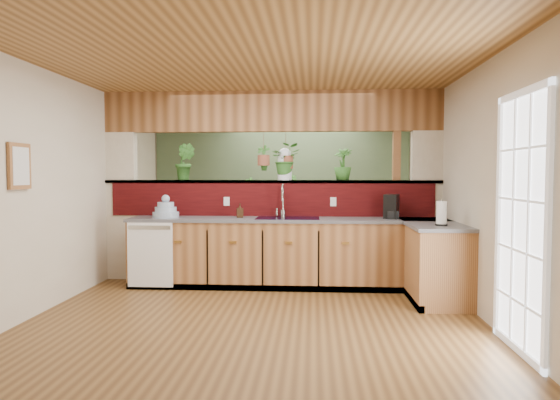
# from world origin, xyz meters

# --- Properties ---
(ground) EXTENTS (4.60, 7.00, 0.01)m
(ground) POSITION_xyz_m (0.00, 0.00, 0.00)
(ground) COLOR brown
(ground) RESTS_ON ground
(ceiling) EXTENTS (4.60, 7.00, 0.01)m
(ceiling) POSITION_xyz_m (0.00, 0.00, 2.60)
(ceiling) COLOR brown
(ceiling) RESTS_ON ground
(wall_back) EXTENTS (4.60, 0.02, 2.60)m
(wall_back) POSITION_xyz_m (0.00, 3.50, 1.30)
(wall_back) COLOR beige
(wall_back) RESTS_ON ground
(wall_front) EXTENTS (4.60, 0.02, 2.60)m
(wall_front) POSITION_xyz_m (0.00, -3.50, 1.30)
(wall_front) COLOR beige
(wall_front) RESTS_ON ground
(wall_left) EXTENTS (0.02, 7.00, 2.60)m
(wall_left) POSITION_xyz_m (-2.30, 0.00, 1.30)
(wall_left) COLOR beige
(wall_left) RESTS_ON ground
(wall_right) EXTENTS (0.02, 7.00, 2.60)m
(wall_right) POSITION_xyz_m (2.30, 0.00, 1.30)
(wall_right) COLOR beige
(wall_right) RESTS_ON ground
(pass_through_partition) EXTENTS (4.60, 0.21, 2.60)m
(pass_through_partition) POSITION_xyz_m (0.03, 1.35, 1.19)
(pass_through_partition) COLOR beige
(pass_through_partition) RESTS_ON ground
(pass_through_ledge) EXTENTS (4.60, 0.21, 0.04)m
(pass_through_ledge) POSITION_xyz_m (0.00, 1.35, 1.37)
(pass_through_ledge) COLOR brown
(pass_through_ledge) RESTS_ON ground
(header_beam) EXTENTS (4.60, 0.15, 0.55)m
(header_beam) POSITION_xyz_m (0.00, 1.35, 2.33)
(header_beam) COLOR brown
(header_beam) RESTS_ON ground
(sage_backwall) EXTENTS (4.55, 0.02, 2.55)m
(sage_backwall) POSITION_xyz_m (0.00, 3.48, 1.30)
(sage_backwall) COLOR #4A6042
(sage_backwall) RESTS_ON ground
(countertop) EXTENTS (4.14, 1.52, 0.90)m
(countertop) POSITION_xyz_m (0.84, 0.87, 0.45)
(countertop) COLOR brown
(countertop) RESTS_ON ground
(dishwasher) EXTENTS (0.58, 0.03, 0.82)m
(dishwasher) POSITION_xyz_m (-1.48, 0.66, 0.46)
(dishwasher) COLOR white
(dishwasher) RESTS_ON ground
(navy_sink) EXTENTS (0.82, 0.50, 0.18)m
(navy_sink) POSITION_xyz_m (0.25, 0.98, 0.82)
(navy_sink) COLOR black
(navy_sink) RESTS_ON countertop
(french_door) EXTENTS (0.06, 1.02, 2.16)m
(french_door) POSITION_xyz_m (2.27, -1.30, 1.05)
(french_door) COLOR white
(french_door) RESTS_ON ground
(framed_print) EXTENTS (0.04, 0.35, 0.45)m
(framed_print) POSITION_xyz_m (-2.27, -0.80, 1.55)
(framed_print) COLOR brown
(framed_print) RESTS_ON wall_left
(faucet) EXTENTS (0.19, 0.19, 0.44)m
(faucet) POSITION_xyz_m (0.17, 1.13, 1.14)
(faucet) COLOR #B7B7B2
(faucet) RESTS_ON countertop
(dish_stack) EXTENTS (0.35, 0.35, 0.30)m
(dish_stack) POSITION_xyz_m (-1.36, 0.94, 0.99)
(dish_stack) COLOR #91A4BB
(dish_stack) RESTS_ON countertop
(soap_dispenser) EXTENTS (0.10, 0.10, 0.19)m
(soap_dispenser) POSITION_xyz_m (-0.38, 1.00, 0.99)
(soap_dispenser) COLOR #382314
(soap_dispenser) RESTS_ON countertop
(coffee_maker) EXTENTS (0.17, 0.28, 0.31)m
(coffee_maker) POSITION_xyz_m (1.59, 1.02, 1.04)
(coffee_maker) COLOR black
(coffee_maker) RESTS_ON countertop
(paper_towel) EXTENTS (0.14, 0.14, 0.29)m
(paper_towel) POSITION_xyz_m (2.01, 0.15, 1.03)
(paper_towel) COLOR black
(paper_towel) RESTS_ON countertop
(glass_jar) EXTENTS (0.20, 0.20, 0.44)m
(glass_jar) POSITION_xyz_m (0.19, 1.35, 1.61)
(glass_jar) COLOR silver
(glass_jar) RESTS_ON pass_through_ledge
(ledge_plant_left) EXTENTS (0.31, 0.27, 0.50)m
(ledge_plant_left) POSITION_xyz_m (-1.20, 1.35, 1.64)
(ledge_plant_left) COLOR #2B6121
(ledge_plant_left) RESTS_ON pass_through_ledge
(ledge_plant_right) EXTENTS (0.32, 0.32, 0.44)m
(ledge_plant_right) POSITION_xyz_m (0.98, 1.35, 1.61)
(ledge_plant_right) COLOR #2B6121
(ledge_plant_right) RESTS_ON pass_through_ledge
(hanging_plant_a) EXTENTS (0.22, 0.18, 0.47)m
(hanging_plant_a) POSITION_xyz_m (-0.10, 1.35, 1.81)
(hanging_plant_a) COLOR brown
(hanging_plant_a) RESTS_ON header_beam
(hanging_plant_b) EXTENTS (0.40, 0.35, 0.56)m
(hanging_plant_b) POSITION_xyz_m (0.20, 1.35, 1.86)
(hanging_plant_b) COLOR brown
(hanging_plant_b) RESTS_ON header_beam
(shelving_console) EXTENTS (1.63, 0.48, 1.08)m
(shelving_console) POSITION_xyz_m (-0.16, 3.25, 0.50)
(shelving_console) COLOR black
(shelving_console) RESTS_ON ground
(shelf_plant_a) EXTENTS (0.21, 0.16, 0.38)m
(shelf_plant_a) POSITION_xyz_m (-0.52, 3.25, 1.23)
(shelf_plant_a) COLOR #2B6121
(shelf_plant_a) RESTS_ON shelving_console
(shelf_plant_b) EXTENTS (0.27, 0.27, 0.43)m
(shelf_plant_b) POSITION_xyz_m (0.17, 3.25, 1.26)
(shelf_plant_b) COLOR #2B6121
(shelf_plant_b) RESTS_ON shelving_console
(floor_plant) EXTENTS (0.76, 0.71, 0.68)m
(floor_plant) POSITION_xyz_m (1.10, 2.21, 0.34)
(floor_plant) COLOR #2B6121
(floor_plant) RESTS_ON ground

